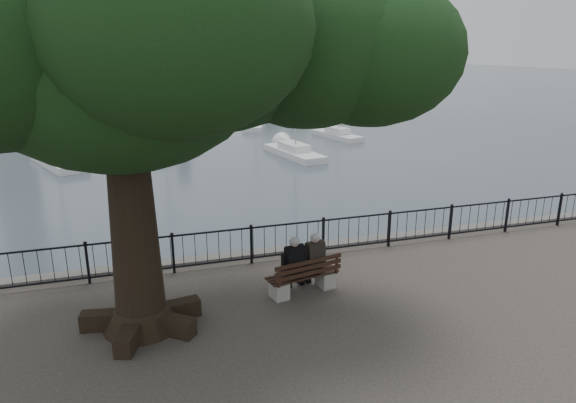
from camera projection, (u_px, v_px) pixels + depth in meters
name	position (u px, v px, depth m)	size (l,w,h in m)	color
harbor	(283.00, 268.00, 14.37)	(260.00, 260.00, 1.20)	#514F4E
railing	(288.00, 239.00, 13.60)	(22.06, 0.06, 1.00)	black
bench	(304.00, 280.00, 11.77)	(1.77, 0.84, 0.90)	slate
person_left	(291.00, 267.00, 11.63)	(0.49, 0.76, 1.43)	black
person_right	(312.00, 262.00, 11.88)	(0.49, 0.76, 1.43)	black
tree	(164.00, 30.00, 9.12)	(10.67, 7.45, 8.72)	black
lion_monument	(178.00, 86.00, 57.31)	(6.13, 6.13, 9.01)	#514F4E
sailboat_a	(58.00, 160.00, 29.10)	(3.71, 6.00, 11.31)	silver
sailboat_b	(165.00, 148.00, 32.27)	(3.65, 5.97, 11.93)	silver
sailboat_c	(294.00, 151.00, 31.43)	(2.50, 5.71, 11.63)	silver
sailboat_d	(337.00, 134.00, 37.87)	(2.36, 5.04, 8.35)	silver
sailboat_f	(169.00, 133.00, 38.20)	(2.58, 5.19, 10.59)	silver
sailboat_g	(255.00, 124.00, 42.74)	(3.11, 5.48, 10.61)	silver
sailboat_h	(128.00, 115.00, 47.93)	(3.51, 5.99, 14.17)	silver
sailboat_i	(128.00, 120.00, 44.95)	(2.71, 6.33, 12.16)	silver
sailboat_j	(110.00, 133.00, 37.87)	(2.49, 6.12, 12.18)	silver
far_shore	(296.00, 62.00, 90.54)	(30.00, 8.60, 9.18)	#332F2B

